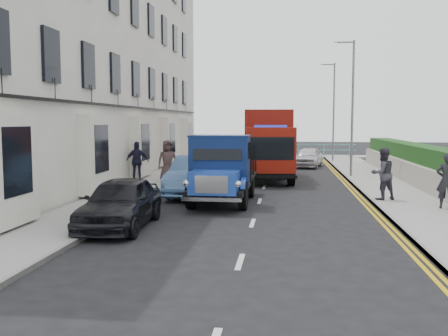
% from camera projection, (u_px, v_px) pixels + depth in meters
% --- Properties ---
extents(ground, '(120.00, 120.00, 0.00)m').
position_uv_depth(ground, '(247.00, 239.00, 12.42)').
color(ground, black).
rests_on(ground, ground).
extents(pavement_west, '(2.40, 38.00, 0.12)m').
position_uv_depth(pavement_west, '(145.00, 187.00, 21.94)').
color(pavement_west, gray).
rests_on(pavement_west, ground).
extents(pavement_east, '(2.60, 38.00, 0.12)m').
position_uv_depth(pavement_east, '(391.00, 191.00, 20.67)').
color(pavement_east, gray).
rests_on(pavement_east, ground).
extents(promenade, '(30.00, 2.50, 0.12)m').
position_uv_depth(promenade, '(274.00, 156.00, 41.07)').
color(promenade, gray).
rests_on(promenade, ground).
extents(sea_plane, '(120.00, 120.00, 0.00)m').
position_uv_depth(sea_plane, '(279.00, 142.00, 71.71)').
color(sea_plane, slate).
rests_on(sea_plane, ground).
extents(terrace_west, '(6.31, 30.20, 14.25)m').
position_uv_depth(terrace_west, '(84.00, 39.00, 25.74)').
color(terrace_west, white).
rests_on(terrace_west, ground).
extents(garden_east, '(1.45, 28.00, 1.75)m').
position_uv_depth(garden_east, '(440.00, 171.00, 20.36)').
color(garden_east, '#B2AD9E').
rests_on(garden_east, ground).
extents(seafront_railing, '(13.00, 0.08, 1.11)m').
position_uv_depth(seafront_railing, '(274.00, 150.00, 40.23)').
color(seafront_railing, '#59B2A5').
rests_on(seafront_railing, ground).
extents(lamp_mid, '(1.23, 0.18, 7.00)m').
position_uv_depth(lamp_mid, '(350.00, 100.00, 25.37)').
color(lamp_mid, slate).
rests_on(lamp_mid, ground).
extents(lamp_far, '(1.23, 0.18, 7.00)m').
position_uv_depth(lamp_far, '(332.00, 106.00, 35.25)').
color(lamp_far, slate).
rests_on(lamp_far, ground).
extents(bedford_lorry, '(2.14, 5.17, 2.42)m').
position_uv_depth(bedford_lorry, '(221.00, 174.00, 17.39)').
color(bedford_lorry, black).
rests_on(bedford_lorry, ground).
extents(red_lorry, '(2.80, 6.82, 3.49)m').
position_uv_depth(red_lorry, '(267.00, 143.00, 25.25)').
color(red_lorry, black).
rests_on(red_lorry, ground).
extents(parked_car_front, '(1.76, 4.15, 1.40)m').
position_uv_depth(parked_car_front, '(120.00, 202.00, 13.78)').
color(parked_car_front, black).
rests_on(parked_car_front, ground).
extents(parked_car_mid, '(1.78, 4.75, 1.55)m').
position_uv_depth(parked_car_mid, '(196.00, 176.00, 19.81)').
color(parked_car_mid, '#537CB3').
rests_on(parked_car_mid, ground).
extents(parked_car_rear, '(1.85, 4.52, 1.31)m').
position_uv_depth(parked_car_rear, '(211.00, 158.00, 30.58)').
color(parked_car_rear, '#A2A4A7').
rests_on(parked_car_rear, ground).
extents(seafront_car_left, '(2.92, 4.93, 1.28)m').
position_uv_depth(seafront_car_left, '(230.00, 150.00, 39.23)').
color(seafront_car_left, black).
rests_on(seafront_car_left, ground).
extents(seafront_car_right, '(2.22, 3.96, 1.27)m').
position_uv_depth(seafront_car_right, '(308.00, 157.00, 31.93)').
color(seafront_car_right, silver).
rests_on(seafront_car_right, ground).
extents(pedestrian_east_near, '(0.75, 0.59, 1.81)m').
position_uv_depth(pedestrian_east_near, '(447.00, 181.00, 16.05)').
color(pedestrian_east_near, black).
rests_on(pedestrian_east_near, pavement_east).
extents(pedestrian_east_far, '(1.12, 1.02, 1.88)m').
position_uv_depth(pedestrian_east_far, '(383.00, 174.00, 17.89)').
color(pedestrian_east_far, '#34323D').
rests_on(pedestrian_east_far, pavement_east).
extents(pedestrian_west_near, '(1.13, 0.55, 1.86)m').
position_uv_depth(pedestrian_west_near, '(137.00, 161.00, 23.47)').
color(pedestrian_west_near, black).
rests_on(pedestrian_west_near, pavement_west).
extents(pedestrian_west_far, '(1.13, 0.99, 1.95)m').
position_uv_depth(pedestrian_west_far, '(168.00, 161.00, 23.16)').
color(pedestrian_west_far, '#40302E').
rests_on(pedestrian_west_far, pavement_west).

